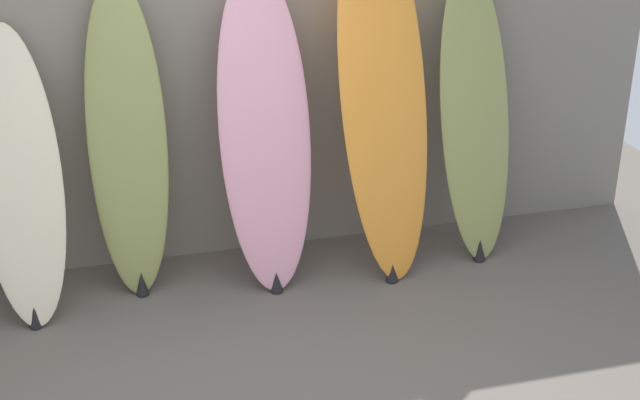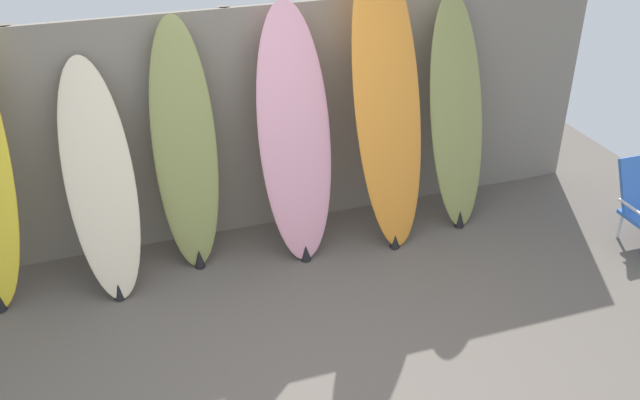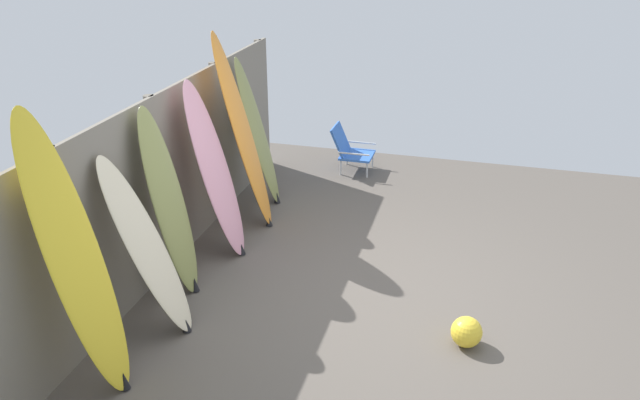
% 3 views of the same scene
% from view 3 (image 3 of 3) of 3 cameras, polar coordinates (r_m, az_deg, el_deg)
% --- Properties ---
extents(ground, '(7.68, 7.68, 0.00)m').
position_cam_3_polar(ground, '(6.10, 3.59, -8.39)').
color(ground, '#5B544C').
extents(fence_back, '(6.08, 0.11, 1.80)m').
position_cam_3_polar(fence_back, '(6.32, -14.27, 1.34)').
color(fence_back, gray).
rests_on(fence_back, ground).
extents(surfboard_yellow_0, '(0.53, 0.55, 2.22)m').
position_cam_3_polar(surfboard_yellow_0, '(4.74, -21.37, -5.26)').
color(surfboard_yellow_0, yellow).
rests_on(surfboard_yellow_0, ground).
extents(surfboard_cream_1, '(0.50, 0.71, 1.60)m').
position_cam_3_polar(surfboard_cream_1, '(5.40, -15.52, -4.30)').
color(surfboard_cream_1, beige).
rests_on(surfboard_cream_1, ground).
extents(surfboard_olive_2, '(0.48, 0.46, 1.83)m').
position_cam_3_polar(surfboard_olive_2, '(5.86, -13.58, -0.46)').
color(surfboard_olive_2, olive).
rests_on(surfboard_olive_2, ground).
extents(surfboard_pink_3, '(0.55, 0.57, 1.88)m').
position_cam_3_polar(surfboard_pink_3, '(6.44, -9.53, 2.53)').
color(surfboard_pink_3, pink).
rests_on(surfboard_pink_3, ground).
extents(surfboard_orange_4, '(0.64, 0.70, 2.24)m').
position_cam_3_polar(surfboard_orange_4, '(6.98, -7.03, 6.01)').
color(surfboard_orange_4, orange).
rests_on(surfboard_orange_4, ground).
extents(surfboard_olive_5, '(0.51, 0.56, 1.83)m').
position_cam_3_polar(surfboard_olive_5, '(7.62, -5.69, 6.05)').
color(surfboard_olive_5, olive).
rests_on(surfboard_olive_5, ground).
extents(beach_chair, '(0.50, 0.56, 0.64)m').
position_cam_3_polar(beach_chair, '(8.79, 2.73, 4.73)').
color(beach_chair, silver).
rests_on(beach_chair, ground).
extents(beach_ball, '(0.27, 0.27, 0.27)m').
position_cam_3_polar(beach_ball, '(5.49, 13.25, -11.66)').
color(beach_ball, yellow).
rests_on(beach_ball, ground).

